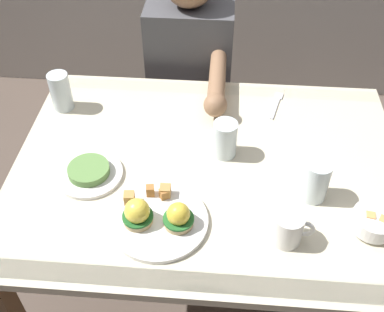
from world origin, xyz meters
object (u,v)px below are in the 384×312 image
Objects in this scene: fruit_bowl at (374,222)px; water_glass_extra at (61,94)px; coffee_mug at (288,228)px; water_glass_far at (315,183)px; diner_person at (190,77)px; eggs_benedict_plate at (157,217)px; dining_table at (207,189)px; water_glass_near at (225,141)px; side_plate at (89,172)px; fork at (277,104)px.

water_glass_extra is (-0.98, 0.45, 0.03)m from fruit_bowl.
water_glass_far reaches higher than coffee_mug.
eggs_benedict_plate is at bearing -91.32° from diner_person.
dining_table is 4.44× the size of eggs_benedict_plate.
water_glass_near is 0.42m from side_plate.
dining_table is 10.76× the size of coffee_mug.
water_glass_extra reaches higher than fork.
diner_person is (-0.41, 0.70, -0.15)m from water_glass_far.
water_glass_extra is at bearing 117.77° from side_plate.
fruit_bowl is at bearing -35.52° from water_glass_far.
dining_table is 8.82× the size of water_glass_extra.
water_glass_extra is (-0.57, 0.19, 0.00)m from water_glass_near.
dining_table is 6.00× the size of side_plate.
fruit_bowl is 0.99m from diner_person.
fruit_bowl is at bearing -55.14° from diner_person.
fork is 1.14× the size of water_glass_extra.
water_glass_extra reaches higher than coffee_mug.
side_plate is (-0.58, -0.40, 0.01)m from fork.
diner_person reaches higher than eggs_benedict_plate.
water_glass_far is at bearing -2.52° from side_plate.
coffee_mug is 0.56× the size of side_plate.
eggs_benedict_plate is 1.98× the size of water_glass_extra.
diner_person is (-0.33, 0.27, -0.09)m from fork.
dining_table is at bearing -124.76° from fork.
water_glass_near is at bearing 59.32° from eggs_benedict_plate.
water_glass_near is at bearing 148.46° from water_glass_far.
coffee_mug is 0.90m from water_glass_extra.
water_glass_extra reaches higher than water_glass_near.
diner_person reaches higher than fork.
eggs_benedict_plate is at bearing -163.02° from water_glass_far.
water_glass_near is 0.89× the size of water_glass_extra.
fork is at bearing 56.06° from water_glass_near.
dining_table is at bearing -128.09° from water_glass_near.
coffee_mug is 0.86× the size of water_glass_far.
diner_person is (-0.33, 0.86, -0.14)m from coffee_mug.
coffee_mug is at bearing -48.99° from dining_table.
fork is at bearing 57.73° from eggs_benedict_plate.
dining_table is at bearing -25.82° from water_glass_extra.
eggs_benedict_plate is 0.62m from water_glass_extra.
water_glass_extra is (-0.75, -0.08, 0.06)m from fork.
diner_person is (0.02, 0.83, -0.11)m from eggs_benedict_plate.
coffee_mug reaches higher than fork.
water_glass_near is (-0.41, 0.26, 0.02)m from fruit_bowl.
water_glass_near is at bearing -123.94° from fork.
water_glass_near is 0.58m from diner_person.
diner_person is (-0.10, 0.60, 0.02)m from dining_table.
fruit_bowl is at bearing -24.98° from water_glass_extra.
water_glass_extra is at bearing -140.01° from diner_person.
water_glass_near is at bearing -18.48° from water_glass_extra.
water_glass_extra is at bearing 155.02° from fruit_bowl.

